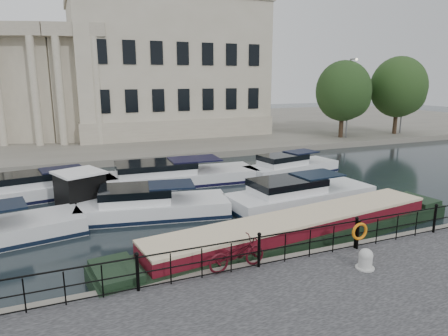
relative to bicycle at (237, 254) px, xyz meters
The scene contains 12 objects.
ground_plane 2.48m from the bicycle, 70.72° to the left, with size 160.00×160.00×0.00m, color black.
far_bank 41.11m from the bicycle, 88.98° to the left, with size 120.00×42.00×0.55m, color #6B665B.
railing 0.76m from the bicycle, 11.54° to the right, with size 24.14×0.14×1.22m.
civic_building 37.29m from the bicycle, 90.41° to the left, with size 53.55×31.84×16.85m.
lamp_posts 35.33m from the bicycle, 40.45° to the left, with size 8.24×1.55×8.07m.
bicycle is the anchor object (origin of this frame).
mooring_bollard 4.25m from the bicycle, 22.06° to the right, with size 0.62×0.62×0.69m.
life_ring_post 4.76m from the bicycle, ahead, with size 0.67×0.19×1.10m.
narrowboat 4.33m from the bicycle, 28.93° to the left, with size 16.83×4.40×1.61m.
harbour_hut 10.75m from the bicycle, 113.76° to the left, with size 3.62×3.35×2.18m.
cabin_cruisers 10.10m from the bicycle, 90.76° to the left, with size 27.90×10.55×1.99m.
trees 35.41m from the bicycle, 42.25° to the left, with size 13.34×7.82×8.52m.
Camera 1 is at (-5.74, -13.14, 6.70)m, focal length 32.00 mm.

